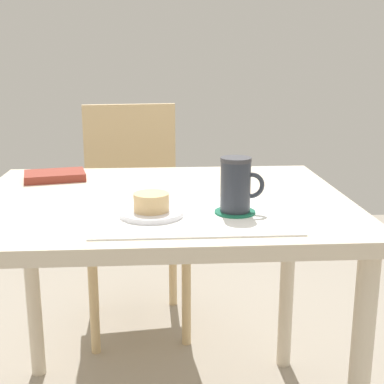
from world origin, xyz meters
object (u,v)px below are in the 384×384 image
Objects in this scene: wooden_chair at (134,208)px; pastry at (151,202)px; small_book at (55,176)px; coffee_mug at (236,185)px; pastry_plate at (152,213)px; dining_table at (162,229)px.

pastry is (0.09, -0.94, 0.28)m from wooden_chair.
coffee_mug is at bearing -51.89° from small_book.
pastry_plate is 1.15× the size of coffee_mug.
small_book is (-0.21, -0.51, 0.25)m from wooden_chair.
coffee_mug is (0.20, 0.01, 0.04)m from pastry.
pastry is at bearing -177.05° from coffee_mug.
coffee_mug reaches higher than dining_table.
pastry_plate is at bearing -97.33° from dining_table.
dining_table is at bearing 134.81° from coffee_mug.
wooden_chair is 6.10× the size of pastry_plate.
wooden_chair is 1.02m from coffee_mug.
pastry_plate is 0.52m from small_book.
pastry is 0.46× the size of small_book.
wooden_chair is at bearing 95.23° from pastry.
wooden_chair reaches higher than dining_table.
pastry is 0.21m from coffee_mug.
small_book is at bearing 144.28° from dining_table.
dining_table is at bearing 82.67° from pastry_plate.
dining_table is 12.08× the size of pastry.
dining_table is 0.23m from pastry.
wooden_chair reaches higher than pastry_plate.
wooden_chair is 5.09× the size of small_book.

